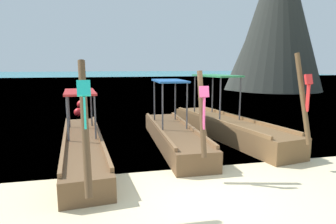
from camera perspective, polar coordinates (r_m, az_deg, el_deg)
The scene contains 8 objects.
ground at distance 5.85m, azimuth 7.97°, elevation -16.40°, with size 120.00×120.00×0.00m, color beige.
sea_water at distance 66.58m, azimuth -11.01°, elevation 6.95°, with size 120.00×120.00×0.00m, color #147A89.
longtail_boat_turquoise_ribbon at distance 8.38m, azimuth -16.65°, elevation -6.34°, with size 1.60×6.98×2.63m.
longtail_boat_pink_ribbon at distance 9.16m, azimuth 1.17°, elevation -4.49°, with size 1.19×5.74×2.42m.
longtail_boat_red_ribbon at distance 10.29m, azimuth 11.68°, elevation -2.91°, with size 2.22×6.53×2.84m.
karst_rock at distance 32.00m, azimuth 20.73°, elevation 17.55°, with size 9.52×9.17×15.53m.
mooring_buoy_near at distance 17.36m, azimuth -16.85°, elevation 1.44°, with size 0.54×0.54×0.54m.
mooring_buoy_far at distance 14.89m, azimuth -17.47°, elevation -0.06°, with size 0.43×0.43×0.43m.
Camera 1 is at (-1.89, -4.92, 2.53)m, focal length 30.53 mm.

